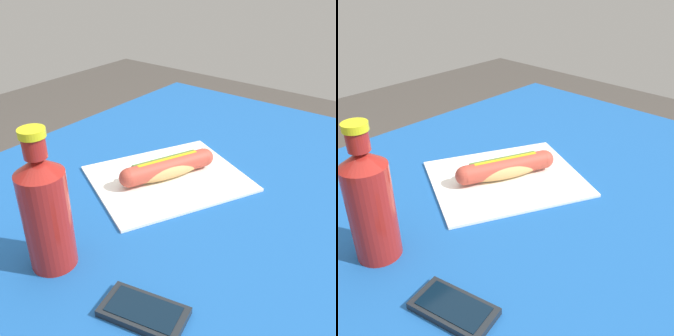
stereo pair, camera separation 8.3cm
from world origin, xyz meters
TOP-DOWN VIEW (x-y plane):
  - dining_table at (0.00, 0.00)m, footprint 1.25×0.93m
  - paper_wrapper at (0.02, 0.04)m, footprint 0.41×0.39m
  - hot_dog at (0.02, 0.04)m, footprint 0.22×0.12m
  - cell_phone at (-0.30, -0.16)m, footprint 0.09×0.13m
  - soda_bottle at (-0.31, 0.02)m, footprint 0.08×0.08m

SIDE VIEW (x-z plane):
  - dining_table at x=0.00m, z-range 0.25..0.99m
  - paper_wrapper at x=0.02m, z-range 0.74..0.75m
  - cell_phone at x=-0.30m, z-range 0.74..0.75m
  - hot_dog at x=0.02m, z-range 0.75..0.80m
  - soda_bottle at x=-0.31m, z-range 0.72..0.97m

